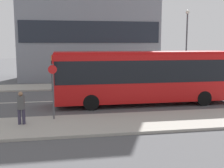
{
  "coord_description": "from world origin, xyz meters",
  "views": [
    {
      "loc": [
        -1.9,
        -19.48,
        3.96
      ],
      "look_at": [
        1.25,
        -1.65,
        1.35
      ],
      "focal_mm": 45.0,
      "sensor_mm": 36.0,
      "label": 1
    }
  ],
  "objects_px": {
    "city_bus": "(145,74)",
    "street_lamp": "(187,40)",
    "parked_car_0": "(219,80)",
    "bus_stop_sign": "(53,87)",
    "pedestrian_near_stop": "(21,106)"
  },
  "relations": [
    {
      "from": "city_bus",
      "to": "bus_stop_sign",
      "type": "height_order",
      "value": "city_bus"
    },
    {
      "from": "parked_car_0",
      "to": "bus_stop_sign",
      "type": "bearing_deg",
      "value": -148.81
    },
    {
      "from": "parked_car_0",
      "to": "bus_stop_sign",
      "type": "height_order",
      "value": "bus_stop_sign"
    },
    {
      "from": "bus_stop_sign",
      "to": "street_lamp",
      "type": "xyz_separation_m",
      "value": [
        12.09,
        10.81,
        2.57
      ]
    },
    {
      "from": "pedestrian_near_stop",
      "to": "bus_stop_sign",
      "type": "relative_size",
      "value": 0.56
    },
    {
      "from": "city_bus",
      "to": "street_lamp",
      "type": "height_order",
      "value": "street_lamp"
    },
    {
      "from": "city_bus",
      "to": "bus_stop_sign",
      "type": "relative_size",
      "value": 4.17
    },
    {
      "from": "pedestrian_near_stop",
      "to": "bus_stop_sign",
      "type": "distance_m",
      "value": 1.81
    },
    {
      "from": "parked_car_0",
      "to": "pedestrian_near_stop",
      "type": "xyz_separation_m",
      "value": [
        -15.82,
        -9.37,
        0.35
      ]
    },
    {
      "from": "bus_stop_sign",
      "to": "parked_car_0",
      "type": "bearing_deg",
      "value": 31.19
    },
    {
      "from": "city_bus",
      "to": "street_lamp",
      "type": "distance_m",
      "value": 10.15
    },
    {
      "from": "city_bus",
      "to": "bus_stop_sign",
      "type": "bearing_deg",
      "value": -151.52
    },
    {
      "from": "parked_car_0",
      "to": "street_lamp",
      "type": "xyz_separation_m",
      "value": [
        -2.24,
        2.13,
        3.67
      ]
    },
    {
      "from": "bus_stop_sign",
      "to": "pedestrian_near_stop",
      "type": "bearing_deg",
      "value": -155.03
    },
    {
      "from": "city_bus",
      "to": "bus_stop_sign",
      "type": "distance_m",
      "value": 6.6
    }
  ]
}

